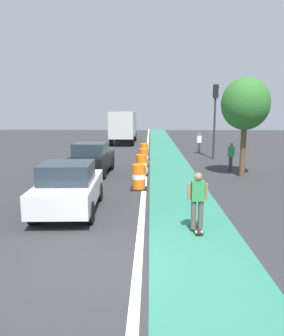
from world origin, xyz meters
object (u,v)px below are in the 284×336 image
(traffic_barrel_front, at_px, (139,177))
(traffic_barrel_mid, at_px, (141,165))
(parked_sedan_second, at_px, (92,159))
(street_tree_sidewalk, at_px, (245,104))
(pedestrian_crossing, at_px, (199,143))
(traffic_barrel_back, at_px, (144,158))
(traffic_barrel_far, at_px, (144,151))
(traffic_light_corner, at_px, (215,109))
(delivery_truck_down_block, at_px, (124,125))
(parked_sedan_nearest, at_px, (69,187))
(pedestrian_waiting, at_px, (231,156))
(skateboarder_on_lane, at_px, (197,200))

(traffic_barrel_front, relative_size, traffic_barrel_mid, 1.00)
(parked_sedan_second, height_order, street_tree_sidewalk, street_tree_sidewalk)
(traffic_barrel_mid, relative_size, pedestrian_crossing, 0.68)
(traffic_barrel_back, xyz_separation_m, street_tree_sidewalk, (5.15, -2.90, 3.14))
(traffic_barrel_back, height_order, traffic_barrel_far, same)
(traffic_light_corner, height_order, pedestrian_crossing, traffic_light_corner)
(traffic_barrel_front, relative_size, delivery_truck_down_block, 0.14)
(parked_sedan_nearest, height_order, traffic_barrel_front, parked_sedan_nearest)
(parked_sedan_second, bearing_deg, pedestrian_waiting, 7.49)
(parked_sedan_nearest, height_order, pedestrian_waiting, parked_sedan_nearest)
(parked_sedan_nearest, xyz_separation_m, traffic_barrel_front, (2.23, 3.18, -0.30))
(skateboarder_on_lane, height_order, pedestrian_crossing, skateboarder_on_lane)
(parked_sedan_second, height_order, traffic_light_corner, traffic_light_corner)
(pedestrian_crossing, bearing_deg, skateboarder_on_lane, -98.56)
(pedestrian_crossing, height_order, street_tree_sidewalk, street_tree_sidewalk)
(pedestrian_waiting, bearing_deg, traffic_barrel_far, 136.67)
(traffic_barrel_front, bearing_deg, pedestrian_crossing, 69.95)
(traffic_barrel_front, distance_m, pedestrian_waiting, 6.62)
(traffic_barrel_far, bearing_deg, traffic_light_corner, 0.37)
(skateboarder_on_lane, height_order, traffic_barrel_mid, skateboarder_on_lane)
(skateboarder_on_lane, bearing_deg, traffic_barrel_front, 110.28)
(parked_sedan_second, height_order, delivery_truck_down_block, delivery_truck_down_block)
(traffic_barrel_front, height_order, traffic_barrel_back, same)
(parked_sedan_nearest, distance_m, traffic_barrel_mid, 6.66)
(traffic_barrel_back, xyz_separation_m, traffic_barrel_far, (-0.03, 3.16, 0.00))
(parked_sedan_second, bearing_deg, traffic_light_corner, 36.89)
(traffic_barrel_back, xyz_separation_m, traffic_light_corner, (4.85, 3.19, 2.97))
(parked_sedan_second, relative_size, delivery_truck_down_block, 0.55)
(pedestrian_crossing, bearing_deg, traffic_barrel_far, -145.74)
(skateboarder_on_lane, xyz_separation_m, delivery_truck_down_block, (-4.07, 24.67, 0.94))
(skateboarder_on_lane, bearing_deg, traffic_light_corner, 77.36)
(traffic_barrel_front, xyz_separation_m, traffic_barrel_back, (0.09, 5.82, 0.00))
(parked_sedan_second, distance_m, pedestrian_waiting, 7.70)
(traffic_barrel_front, bearing_deg, pedestrian_waiting, 40.93)
(traffic_barrel_back, distance_m, traffic_light_corner, 6.52)
(skateboarder_on_lane, relative_size, traffic_barrel_far, 1.55)
(traffic_barrel_far, bearing_deg, skateboarder_on_lane, -82.82)
(traffic_light_corner, bearing_deg, traffic_barrel_far, -179.63)
(traffic_barrel_back, height_order, traffic_light_corner, traffic_light_corner)
(pedestrian_crossing, bearing_deg, traffic_barrel_mid, -116.07)
(traffic_barrel_mid, relative_size, delivery_truck_down_block, 0.14)
(parked_sedan_nearest, bearing_deg, traffic_light_corner, 59.55)
(delivery_truck_down_block, bearing_deg, parked_sedan_second, -91.32)
(traffic_barrel_far, xyz_separation_m, pedestrian_waiting, (4.93, -4.65, 0.33))
(delivery_truck_down_block, bearing_deg, traffic_light_corner, -56.20)
(skateboarder_on_lane, height_order, traffic_barrel_front, skateboarder_on_lane)
(traffic_barrel_mid, bearing_deg, traffic_barrel_front, -90.56)
(parked_sedan_second, height_order, traffic_barrel_back, parked_sedan_second)
(delivery_truck_down_block, bearing_deg, parked_sedan_nearest, -89.92)
(traffic_barrel_far, height_order, delivery_truck_down_block, delivery_truck_down_block)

